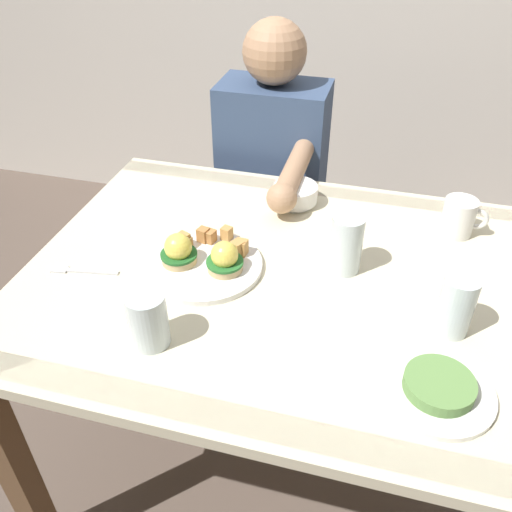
# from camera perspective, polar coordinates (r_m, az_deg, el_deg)

# --- Properties ---
(ground_plane) EXTENTS (6.00, 6.00, 0.00)m
(ground_plane) POSITION_cam_1_polar(r_m,az_deg,el_deg) (1.78, 2.63, -21.02)
(ground_plane) COLOR brown
(dining_table) EXTENTS (1.20, 0.90, 0.74)m
(dining_table) POSITION_cam_1_polar(r_m,az_deg,el_deg) (1.29, 3.41, -5.78)
(dining_table) COLOR beige
(dining_table) RESTS_ON ground_plane
(eggs_benedict_plate) EXTENTS (0.27, 0.27, 0.09)m
(eggs_benedict_plate) POSITION_cam_1_polar(r_m,az_deg,el_deg) (1.23, -5.62, -0.31)
(eggs_benedict_plate) COLOR white
(eggs_benedict_plate) RESTS_ON dining_table
(fruit_bowl) EXTENTS (0.12, 0.12, 0.06)m
(fruit_bowl) POSITION_cam_1_polar(r_m,az_deg,el_deg) (1.46, 4.18, 6.57)
(fruit_bowl) COLOR white
(fruit_bowl) RESTS_ON dining_table
(coffee_mug) EXTENTS (0.11, 0.08, 0.09)m
(coffee_mug) POSITION_cam_1_polar(r_m,az_deg,el_deg) (1.41, 20.82, 3.98)
(coffee_mug) COLOR white
(coffee_mug) RESTS_ON dining_table
(fork) EXTENTS (0.16, 0.04, 0.00)m
(fork) POSITION_cam_1_polar(r_m,az_deg,el_deg) (1.29, -18.15, -1.50)
(fork) COLOR silver
(fork) RESTS_ON dining_table
(water_glass_near) EXTENTS (0.07, 0.07, 0.13)m
(water_glass_near) POSITION_cam_1_polar(r_m,az_deg,el_deg) (1.11, 20.43, -5.24)
(water_glass_near) COLOR silver
(water_glass_near) RESTS_ON dining_table
(water_glass_far) EXTENTS (0.08, 0.08, 0.12)m
(water_glass_far) POSITION_cam_1_polar(r_m,az_deg,el_deg) (1.05, -11.36, -6.96)
(water_glass_far) COLOR silver
(water_glass_far) RESTS_ON dining_table
(water_glass_extra) EXTENTS (0.07, 0.07, 0.14)m
(water_glass_extra) POSITION_cam_1_polar(r_m,az_deg,el_deg) (1.21, 9.52, 0.97)
(water_glass_extra) COLOR silver
(water_glass_extra) RESTS_ON dining_table
(side_plate) EXTENTS (0.20, 0.20, 0.04)m
(side_plate) POSITION_cam_1_polar(r_m,az_deg,el_deg) (1.02, 18.78, -13.18)
(side_plate) COLOR white
(side_plate) RESTS_ON dining_table
(diner_person) EXTENTS (0.34, 0.54, 1.14)m
(diner_person) POSITION_cam_1_polar(r_m,az_deg,el_deg) (1.79, 1.62, 8.38)
(diner_person) COLOR #33333D
(diner_person) RESTS_ON ground_plane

